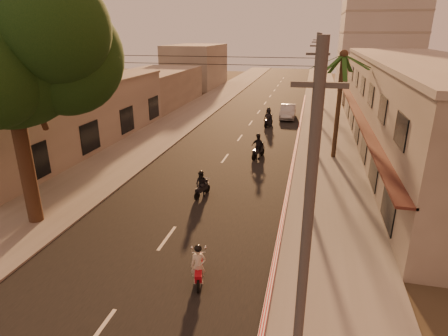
{
  "coord_description": "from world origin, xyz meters",
  "views": [
    {
      "loc": [
        6.06,
        -12.24,
        9.05
      ],
      "look_at": [
        1.32,
        8.02,
        1.46
      ],
      "focal_mm": 30.0,
      "sensor_mm": 36.0,
      "label": 1
    }
  ],
  "objects_px": {
    "parked_car": "(288,112)",
    "scooter_mid_a": "(202,185)",
    "palm_tree": "(343,61)",
    "scooter_far_a": "(268,118)",
    "scooter_mid_b": "(258,147)",
    "broadleaf_tree": "(13,46)",
    "scooter_red": "(198,266)"
  },
  "relations": [
    {
      "from": "scooter_mid_b",
      "to": "scooter_far_a",
      "type": "bearing_deg",
      "value": 110.76
    },
    {
      "from": "scooter_mid_a",
      "to": "parked_car",
      "type": "height_order",
      "value": "scooter_mid_a"
    },
    {
      "from": "broadleaf_tree",
      "to": "parked_car",
      "type": "xyz_separation_m",
      "value": [
        10.22,
        27.15,
        -7.73
      ]
    },
    {
      "from": "palm_tree",
      "to": "scooter_far_a",
      "type": "bearing_deg",
      "value": 124.3
    },
    {
      "from": "scooter_red",
      "to": "scooter_far_a",
      "type": "distance_m",
      "value": 25.64
    },
    {
      "from": "scooter_mid_a",
      "to": "scooter_far_a",
      "type": "relative_size",
      "value": 0.81
    },
    {
      "from": "palm_tree",
      "to": "scooter_far_a",
      "type": "xyz_separation_m",
      "value": [
        -6.02,
        8.83,
        -6.25
      ]
    },
    {
      "from": "scooter_mid_a",
      "to": "scooter_mid_b",
      "type": "relative_size",
      "value": 0.83
    },
    {
      "from": "palm_tree",
      "to": "scooter_far_a",
      "type": "distance_m",
      "value": 12.38
    },
    {
      "from": "scooter_mid_b",
      "to": "broadleaf_tree",
      "type": "bearing_deg",
      "value": -107.45
    },
    {
      "from": "scooter_red",
      "to": "parked_car",
      "type": "distance_m",
      "value": 30.13
    },
    {
      "from": "scooter_mid_a",
      "to": "scooter_red",
      "type": "bearing_deg",
      "value": -59.3
    },
    {
      "from": "broadleaf_tree",
      "to": "scooter_red",
      "type": "distance_m",
      "value": 12.24
    },
    {
      "from": "parked_car",
      "to": "scooter_mid_a",
      "type": "bearing_deg",
      "value": -99.14
    },
    {
      "from": "scooter_mid_a",
      "to": "scooter_mid_b",
      "type": "height_order",
      "value": "scooter_mid_b"
    },
    {
      "from": "scooter_red",
      "to": "scooter_far_a",
      "type": "relative_size",
      "value": 0.84
    },
    {
      "from": "scooter_mid_a",
      "to": "parked_car",
      "type": "xyz_separation_m",
      "value": [
        3.36,
        22.41,
        0.01
      ]
    },
    {
      "from": "scooter_mid_b",
      "to": "parked_car",
      "type": "height_order",
      "value": "scooter_mid_b"
    },
    {
      "from": "palm_tree",
      "to": "scooter_mid_b",
      "type": "height_order",
      "value": "palm_tree"
    },
    {
      "from": "scooter_far_a",
      "to": "scooter_mid_b",
      "type": "bearing_deg",
      "value": -72.08
    },
    {
      "from": "broadleaf_tree",
      "to": "palm_tree",
      "type": "distance_m",
      "value": 20.18
    },
    {
      "from": "scooter_far_a",
      "to": "scooter_mid_a",
      "type": "bearing_deg",
      "value": -80.0
    },
    {
      "from": "scooter_red",
      "to": "broadleaf_tree",
      "type": "bearing_deg",
      "value": 146.92
    },
    {
      "from": "palm_tree",
      "to": "parked_car",
      "type": "height_order",
      "value": "palm_tree"
    },
    {
      "from": "broadleaf_tree",
      "to": "scooter_mid_a",
      "type": "height_order",
      "value": "broadleaf_tree"
    },
    {
      "from": "scooter_red",
      "to": "parked_car",
      "type": "relative_size",
      "value": 0.37
    },
    {
      "from": "scooter_red",
      "to": "scooter_mid_b",
      "type": "xyz_separation_m",
      "value": [
        0.01,
        15.46,
        0.14
      ]
    },
    {
      "from": "palm_tree",
      "to": "scooter_red",
      "type": "height_order",
      "value": "palm_tree"
    },
    {
      "from": "scooter_mid_b",
      "to": "scooter_red",
      "type": "bearing_deg",
      "value": -71.69
    },
    {
      "from": "scooter_red",
      "to": "scooter_mid_a",
      "type": "height_order",
      "value": "scooter_red"
    },
    {
      "from": "scooter_mid_a",
      "to": "scooter_far_a",
      "type": "distance_m",
      "value": 18.03
    },
    {
      "from": "palm_tree",
      "to": "scooter_mid_a",
      "type": "distance_m",
      "value": 13.57
    }
  ]
}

